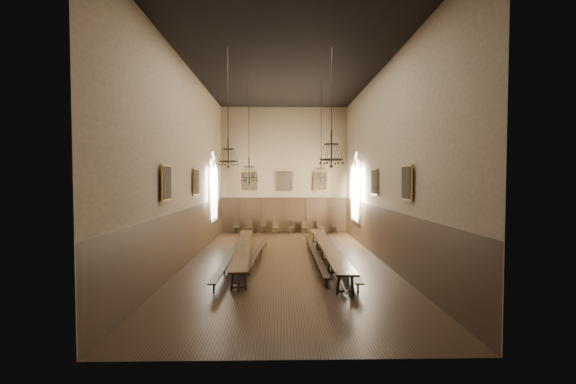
{
  "coord_description": "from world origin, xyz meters",
  "views": [
    {
      "loc": [
        -0.23,
        -16.31,
        3.81
      ],
      "look_at": [
        0.12,
        1.5,
        3.19
      ],
      "focal_mm": 22.0,
      "sensor_mm": 36.0,
      "label": 1
    }
  ],
  "objects_px": {
    "bench_left_inner": "(256,257)",
    "chair_5": "(305,230)",
    "chair_1": "(250,230)",
    "chandelier_back_left": "(249,172)",
    "chair_4": "(291,230)",
    "table_right": "(327,253)",
    "bench_right_outer": "(343,256)",
    "bench_right_inner": "(315,255)",
    "chair_6": "(320,229)",
    "chandelier_back_right": "(321,170)",
    "chair_3": "(276,230)",
    "bench_left_outer": "(232,256)",
    "chandelier_front_left": "(228,153)",
    "table_left": "(244,253)",
    "chair_0": "(236,230)",
    "chair_2": "(264,229)",
    "chandelier_front_right": "(331,153)",
    "chair_7": "(334,229)"
  },
  "relations": [
    {
      "from": "chandelier_back_left",
      "to": "chandelier_front_left",
      "type": "xyz_separation_m",
      "value": [
        -0.36,
        -5.03,
        0.65
      ]
    },
    {
      "from": "chair_1",
      "to": "chandelier_back_right",
      "type": "bearing_deg",
      "value": -67.82
    },
    {
      "from": "chair_1",
      "to": "chair_4",
      "type": "relative_size",
      "value": 1.07
    },
    {
      "from": "bench_left_outer",
      "to": "chair_3",
      "type": "xyz_separation_m",
      "value": [
        1.9,
        8.6,
        -0.01
      ]
    },
    {
      "from": "bench_left_outer",
      "to": "chair_6",
      "type": "xyz_separation_m",
      "value": [
        5.07,
        8.59,
        -0.0
      ]
    },
    {
      "from": "chair_0",
      "to": "chair_4",
      "type": "relative_size",
      "value": 1.06
    },
    {
      "from": "chair_1",
      "to": "bench_right_outer",
      "type": "bearing_deg",
      "value": -74.42
    },
    {
      "from": "table_right",
      "to": "bench_left_outer",
      "type": "bearing_deg",
      "value": 178.65
    },
    {
      "from": "chair_7",
      "to": "chandelier_back_right",
      "type": "height_order",
      "value": "chandelier_back_right"
    },
    {
      "from": "chair_5",
      "to": "bench_right_outer",
      "type": "bearing_deg",
      "value": -93.53
    },
    {
      "from": "table_right",
      "to": "bench_right_outer",
      "type": "distance_m",
      "value": 0.71
    },
    {
      "from": "bench_left_inner",
      "to": "chair_0",
      "type": "bearing_deg",
      "value": 102.87
    },
    {
      "from": "bench_right_inner",
      "to": "chair_0",
      "type": "relative_size",
      "value": 9.67
    },
    {
      "from": "chair_4",
      "to": "chandelier_back_left",
      "type": "relative_size",
      "value": 0.17
    },
    {
      "from": "chair_3",
      "to": "chandelier_back_left",
      "type": "bearing_deg",
      "value": -117.4
    },
    {
      "from": "table_left",
      "to": "bench_right_inner",
      "type": "distance_m",
      "value": 3.37
    },
    {
      "from": "chair_6",
      "to": "chandelier_back_right",
      "type": "height_order",
      "value": "chandelier_back_right"
    },
    {
      "from": "table_right",
      "to": "chair_5",
      "type": "xyz_separation_m",
      "value": [
        -0.48,
        8.62,
        -0.13
      ]
    },
    {
      "from": "table_left",
      "to": "chandelier_front_left",
      "type": "relative_size",
      "value": 2.12
    },
    {
      "from": "chair_5",
      "to": "chandelier_front_right",
      "type": "bearing_deg",
      "value": -99.62
    },
    {
      "from": "bench_left_inner",
      "to": "chandelier_back_left",
      "type": "distance_m",
      "value": 4.98
    },
    {
      "from": "bench_left_inner",
      "to": "chandelier_front_right",
      "type": "height_order",
      "value": "chandelier_front_right"
    },
    {
      "from": "table_left",
      "to": "chair_2",
      "type": "distance_m",
      "value": 8.56
    },
    {
      "from": "chair_5",
      "to": "chandelier_back_right",
      "type": "xyz_separation_m",
      "value": [
        0.49,
        -5.78,
        4.04
      ]
    },
    {
      "from": "chair_2",
      "to": "chandelier_front_right",
      "type": "xyz_separation_m",
      "value": [
        3.23,
        -11.0,
        4.58
      ]
    },
    {
      "from": "chair_0",
      "to": "bench_left_outer",
      "type": "bearing_deg",
      "value": -88.02
    },
    {
      "from": "bench_right_inner",
      "to": "chandelier_back_left",
      "type": "bearing_deg",
      "value": 143.08
    },
    {
      "from": "table_left",
      "to": "chair_7",
      "type": "distance_m",
      "value": 10.14
    },
    {
      "from": "chair_2",
      "to": "chair_7",
      "type": "height_order",
      "value": "chair_2"
    },
    {
      "from": "chair_1",
      "to": "chandelier_back_left",
      "type": "xyz_separation_m",
      "value": [
        0.48,
        -5.79,
        3.94
      ]
    },
    {
      "from": "bench_left_inner",
      "to": "bench_right_outer",
      "type": "bearing_deg",
      "value": 0.83
    },
    {
      "from": "bench_left_inner",
      "to": "bench_right_outer",
      "type": "xyz_separation_m",
      "value": [
        4.01,
        0.06,
        0.02
      ]
    },
    {
      "from": "bench_right_outer",
      "to": "chair_4",
      "type": "distance_m",
      "value": 8.97
    },
    {
      "from": "table_left",
      "to": "chair_4",
      "type": "bearing_deg",
      "value": 73.72
    },
    {
      "from": "chair_4",
      "to": "chair_5",
      "type": "bearing_deg",
      "value": 14.98
    },
    {
      "from": "table_right",
      "to": "bench_left_outer",
      "type": "relative_size",
      "value": 1.05
    },
    {
      "from": "chair_0",
      "to": "chair_6",
      "type": "distance_m",
      "value": 5.95
    },
    {
      "from": "table_left",
      "to": "chair_6",
      "type": "height_order",
      "value": "chair_6"
    },
    {
      "from": "bench_right_inner",
      "to": "chair_4",
      "type": "relative_size",
      "value": 10.24
    },
    {
      "from": "bench_right_inner",
      "to": "chandelier_back_right",
      "type": "xyz_separation_m",
      "value": [
        0.56,
        2.45,
        4.06
      ]
    },
    {
      "from": "bench_right_inner",
      "to": "bench_right_outer",
      "type": "xyz_separation_m",
      "value": [
        1.25,
        -0.4,
        0.02
      ]
    },
    {
      "from": "bench_left_outer",
      "to": "chair_7",
      "type": "distance_m",
      "value": 10.52
    },
    {
      "from": "chair_0",
      "to": "chair_7",
      "type": "distance_m",
      "value": 6.92
    },
    {
      "from": "chair_3",
      "to": "chandelier_back_right",
      "type": "relative_size",
      "value": 0.17
    },
    {
      "from": "chandelier_back_right",
      "to": "chandelier_front_left",
      "type": "distance_m",
      "value": 6.57
    },
    {
      "from": "chair_3",
      "to": "chandelier_front_left",
      "type": "height_order",
      "value": "chandelier_front_left"
    },
    {
      "from": "bench_left_inner",
      "to": "chair_3",
      "type": "bearing_deg",
      "value": 84.92
    },
    {
      "from": "bench_left_inner",
      "to": "chair_5",
      "type": "distance_m",
      "value": 9.14
    },
    {
      "from": "chair_0",
      "to": "chair_7",
      "type": "xyz_separation_m",
      "value": [
        6.92,
        0.02,
        0.02
      ]
    },
    {
      "from": "bench_right_inner",
      "to": "bench_left_inner",
      "type": "bearing_deg",
      "value": -170.57
    }
  ]
}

